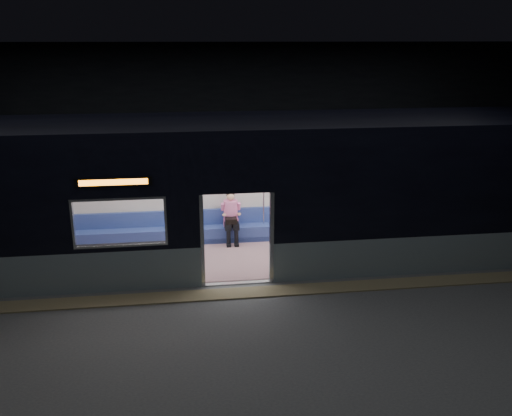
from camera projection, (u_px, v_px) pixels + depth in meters
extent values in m
cube|color=#47494C|center=(243.00, 306.00, 10.79)|extent=(24.00, 14.00, 0.01)
cube|color=black|center=(241.00, 46.00, 9.29)|extent=(24.00, 14.00, 0.04)
cube|color=black|center=(217.00, 127.00, 16.64)|extent=(24.00, 0.04, 5.00)
cube|color=#8C7F59|center=(240.00, 293.00, 11.31)|extent=(22.80, 0.50, 0.03)
cube|color=gray|center=(1.00, 277.00, 11.04)|extent=(8.30, 0.12, 0.90)
cube|color=gray|center=(450.00, 253.00, 12.27)|extent=(8.30, 0.12, 0.90)
cube|color=black|center=(458.00, 185.00, 11.79)|extent=(8.30, 0.12, 2.30)
cube|color=black|center=(236.00, 166.00, 11.00)|extent=(1.40, 0.12, 1.15)
cube|color=#B7BABC|center=(202.00, 241.00, 11.39)|extent=(0.08, 0.14, 2.05)
cube|color=#B7BABC|center=(272.00, 238.00, 11.58)|extent=(0.08, 0.14, 2.05)
cube|color=black|center=(114.00, 182.00, 10.69)|extent=(1.50, 0.04, 0.18)
cube|color=orange|center=(113.00, 182.00, 10.68)|extent=(1.34, 0.03, 0.12)
cube|color=#BCB5AC|center=(226.00, 180.00, 14.03)|extent=(18.00, 0.12, 3.20)
cube|color=black|center=(230.00, 123.00, 12.17)|extent=(18.00, 3.00, 0.15)
cube|color=gray|center=(232.00, 257.00, 13.15)|extent=(17.76, 2.76, 0.04)
cube|color=#BCB5AC|center=(230.00, 163.00, 12.45)|extent=(17.76, 2.76, 0.10)
cube|color=navy|center=(228.00, 233.00, 14.14)|extent=(11.00, 0.48, 0.41)
cube|color=navy|center=(227.00, 216.00, 14.20)|extent=(11.00, 0.10, 0.40)
cube|color=#7E5B61|center=(83.00, 275.00, 11.63)|extent=(4.40, 0.48, 0.41)
cube|color=#7E5B61|center=(378.00, 259.00, 12.47)|extent=(4.40, 0.48, 0.41)
cylinder|color=silver|center=(192.00, 230.00, 11.61)|extent=(0.04, 0.04, 2.26)
cylinder|color=silver|center=(190.00, 200.00, 13.75)|extent=(0.04, 0.04, 2.26)
cylinder|color=silver|center=(279.00, 226.00, 11.85)|extent=(0.04, 0.04, 2.26)
cylinder|color=silver|center=(264.00, 197.00, 13.99)|extent=(0.04, 0.04, 2.26)
cylinder|color=silver|center=(227.00, 170.00, 13.59)|extent=(11.00, 0.03, 0.03)
cube|color=black|center=(228.00, 225.00, 13.85)|extent=(0.16, 0.45, 0.15)
cube|color=black|center=(235.00, 225.00, 13.87)|extent=(0.16, 0.45, 0.15)
cylinder|color=black|center=(229.00, 238.00, 13.74)|extent=(0.10, 0.10, 0.43)
cylinder|color=black|center=(236.00, 238.00, 13.76)|extent=(0.10, 0.10, 0.43)
cube|color=pink|center=(231.00, 222.00, 14.03)|extent=(0.38, 0.21, 0.19)
cylinder|color=pink|center=(231.00, 210.00, 13.96)|extent=(0.36, 0.36, 0.50)
sphere|color=tan|center=(231.00, 197.00, 13.83)|extent=(0.20, 0.20, 0.20)
sphere|color=black|center=(230.00, 195.00, 13.86)|extent=(0.21, 0.21, 0.21)
cube|color=black|center=(231.00, 221.00, 13.75)|extent=(0.37, 0.35, 0.15)
cube|color=white|center=(386.00, 181.00, 14.55)|extent=(0.88, 0.03, 0.57)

